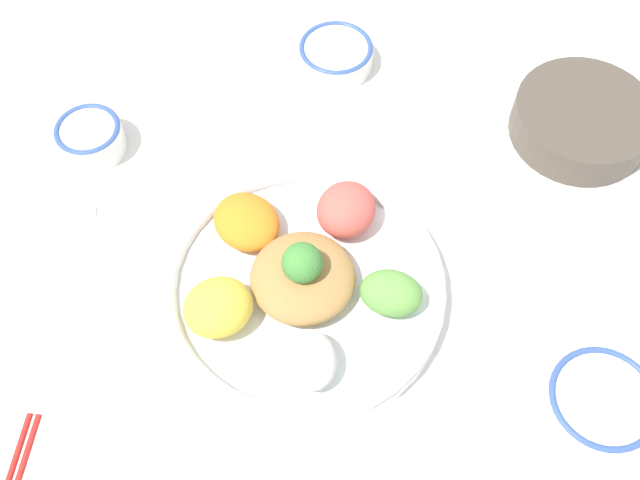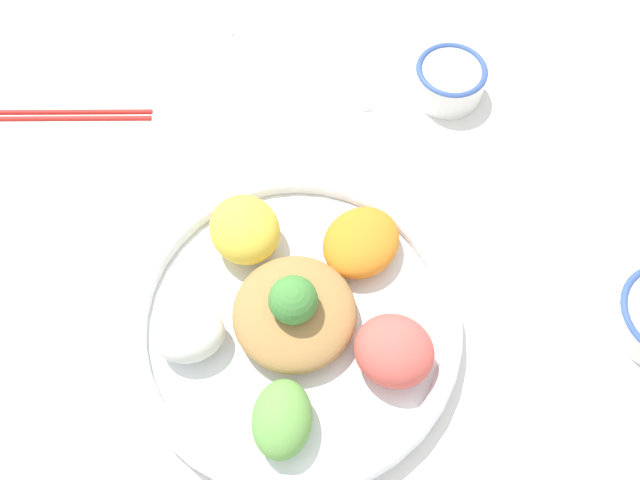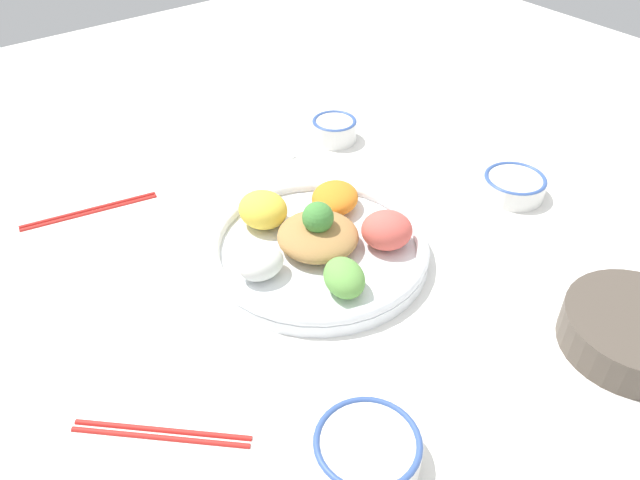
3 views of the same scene
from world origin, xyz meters
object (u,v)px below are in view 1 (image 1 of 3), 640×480
at_px(rice_bowl_blue, 90,137).
at_px(side_serving_bowl, 582,119).
at_px(sauce_bowl_red, 336,54).
at_px(sauce_bowl_dark, 600,403).
at_px(serving_spoon_main, 36,217).
at_px(salad_platter, 302,282).

distance_m(rice_bowl_blue, side_serving_bowl, 0.66).
height_order(sauce_bowl_red, rice_bowl_blue, rice_bowl_blue).
distance_m(sauce_bowl_dark, serving_spoon_main, 0.71).
relative_size(sauce_bowl_dark, side_serving_bowl, 0.64).
bearing_deg(salad_platter, sauce_bowl_dark, -28.66).
relative_size(sauce_bowl_red, side_serving_bowl, 0.57).
bearing_deg(salad_platter, sauce_bowl_red, 78.61).
height_order(salad_platter, sauce_bowl_dark, salad_platter).
bearing_deg(sauce_bowl_dark, rice_bowl_blue, 144.54).
bearing_deg(rice_bowl_blue, salad_platter, -42.22).
relative_size(salad_platter, rice_bowl_blue, 3.86).
height_order(sauce_bowl_red, serving_spoon_main, sauce_bowl_red).
distance_m(rice_bowl_blue, sauce_bowl_dark, 0.71).
bearing_deg(sauce_bowl_red, side_serving_bowl, -25.70).
distance_m(sauce_bowl_red, sauce_bowl_dark, 0.59).
relative_size(salad_platter, side_serving_bowl, 1.81).
bearing_deg(side_serving_bowl, rice_bowl_blue, 177.81).
bearing_deg(rice_bowl_blue, serving_spoon_main, -121.72).
bearing_deg(serving_spoon_main, side_serving_bowl, 4.09).
distance_m(sauce_bowl_red, side_serving_bowl, 0.35).
bearing_deg(sauce_bowl_red, sauce_bowl_dark, -66.22).
distance_m(salad_platter, sauce_bowl_red, 0.38).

